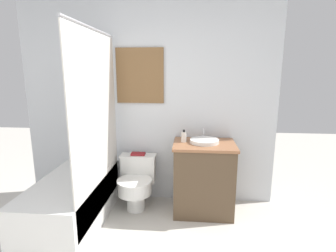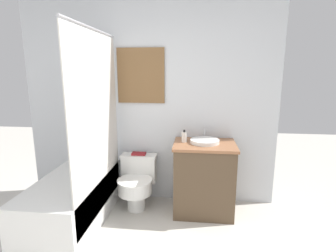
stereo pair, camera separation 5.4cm
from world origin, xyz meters
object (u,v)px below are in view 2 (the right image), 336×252
object	(u,v)px
sink	(205,141)
soap_bottle	(184,137)
book_on_tank	(139,154)
toilet	(137,181)

from	to	relation	value
sink	soap_bottle	size ratio (longest dim) A/B	2.54
soap_bottle	book_on_tank	size ratio (longest dim) A/B	0.84
toilet	soap_bottle	size ratio (longest dim) A/B	4.34
book_on_tank	sink	bearing A→B (deg)	-9.01
toilet	soap_bottle	world-z (taller)	soap_bottle
toilet	sink	bearing A→B (deg)	0.72
soap_bottle	sink	bearing A→B (deg)	-3.15
sink	soap_bottle	distance (m)	0.23
sink	toilet	bearing A→B (deg)	-179.28
sink	book_on_tank	xyz separation A→B (m)	(-0.78, 0.12, -0.21)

